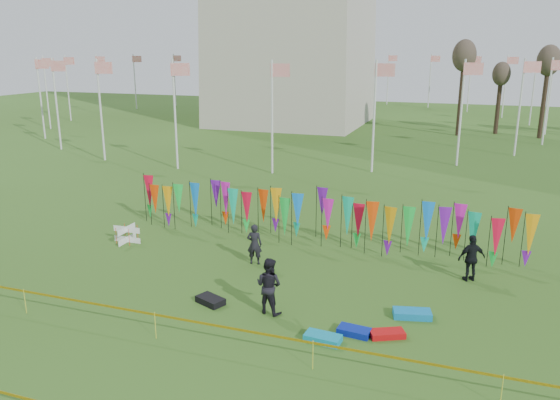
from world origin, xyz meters
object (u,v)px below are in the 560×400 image
(box_kite, at_px, (127,234))
(kite_bag_turquoise, at_px, (323,338))
(person_left, at_px, (254,244))
(kite_bag_red, at_px, (387,334))
(kite_bag_black, at_px, (211,300))
(person_mid, at_px, (269,286))
(person_right, at_px, (472,258))
(kite_bag_blue, at_px, (354,331))
(kite_bag_teal, at_px, (412,314))

(box_kite, bearing_deg, kite_bag_turquoise, -27.20)
(person_left, distance_m, kite_bag_turquoise, 6.81)
(kite_bag_red, height_order, kite_bag_black, kite_bag_black)
(person_mid, xyz_separation_m, person_right, (6.44, 5.09, -0.06))
(box_kite, xyz_separation_m, person_right, (15.12, 0.74, 0.53))
(person_right, bearing_deg, kite_bag_blue, 30.61)
(kite_bag_red, bearing_deg, kite_bag_black, 177.63)
(person_mid, distance_m, kite_bag_blue, 3.23)
(person_left, xyz_separation_m, kite_bag_turquoise, (4.35, -5.18, -0.76))
(kite_bag_teal, bearing_deg, kite_bag_blue, -131.85)
(kite_bag_turquoise, bearing_deg, person_right, 56.54)
(kite_bag_red, bearing_deg, kite_bag_turquoise, -152.72)
(kite_bag_teal, bearing_deg, person_right, 65.05)
(kite_bag_red, bearing_deg, kite_bag_teal, 69.56)
(person_mid, height_order, kite_bag_blue, person_mid)
(person_right, height_order, kite_bag_black, person_right)
(person_mid, bearing_deg, kite_bag_red, -172.88)
(box_kite, xyz_separation_m, kite_bag_blue, (11.75, -4.87, -0.29))
(kite_bag_blue, height_order, kite_bag_teal, kite_bag_teal)
(kite_bag_turquoise, bearing_deg, box_kite, 152.80)
(kite_bag_blue, relative_size, kite_bag_teal, 0.81)
(person_right, height_order, kite_bag_red, person_right)
(person_right, xyz_separation_m, kite_bag_turquoise, (-4.20, -6.35, -0.82))
(person_left, relative_size, kite_bag_black, 1.72)
(kite_bag_black, bearing_deg, kite_bag_turquoise, -15.16)
(kite_bag_turquoise, xyz_separation_m, kite_bag_blue, (0.82, 0.74, -0.01))
(kite_bag_black, bearing_deg, kite_bag_teal, 10.97)
(person_right, relative_size, kite_bag_turquoise, 1.67)
(person_left, height_order, person_mid, person_mid)
(person_right, relative_size, kite_bag_blue, 1.84)
(person_left, height_order, kite_bag_blue, person_left)
(person_left, height_order, kite_bag_black, person_left)
(person_right, height_order, kite_bag_turquoise, person_right)
(box_kite, xyz_separation_m, kite_bag_red, (12.75, -4.67, -0.30))
(kite_bag_black, bearing_deg, box_kite, 145.78)
(person_right, height_order, kite_bag_blue, person_right)
(person_right, xyz_separation_m, kite_bag_black, (-8.63, -5.15, -0.81))
(kite_bag_turquoise, bearing_deg, kite_bag_black, 164.84)
(person_mid, bearing_deg, person_right, -130.10)
(box_kite, xyz_separation_m, person_left, (6.57, -0.44, 0.47))
(person_mid, xyz_separation_m, kite_bag_turquoise, (2.25, -1.26, -0.88))
(person_right, relative_size, kite_bag_teal, 1.49)
(kite_bag_black, relative_size, kite_bag_teal, 0.81)
(kite_bag_red, bearing_deg, person_left, 145.59)
(kite_bag_turquoise, distance_m, kite_bag_blue, 1.11)
(kite_bag_blue, distance_m, kite_bag_red, 1.03)
(kite_bag_turquoise, bearing_deg, kite_bag_teal, 46.28)
(box_kite, height_order, person_left, person_left)
(person_mid, bearing_deg, box_kite, -15.05)
(kite_bag_blue, bearing_deg, kite_bag_red, 11.15)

